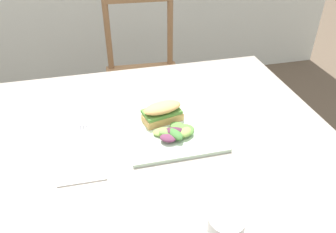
% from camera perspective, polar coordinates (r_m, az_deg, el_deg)
% --- Properties ---
extents(dining_table, '(1.12, 0.89, 0.74)m').
position_cam_1_polar(dining_table, '(0.97, -5.35, -11.04)').
color(dining_table, gray).
rests_on(dining_table, ground).
extents(chair_wooden_far, '(0.42, 0.42, 0.87)m').
position_cam_1_polar(chair_wooden_far, '(1.83, -4.15, 6.81)').
color(chair_wooden_far, '#8E6642').
rests_on(chair_wooden_far, ground).
extents(plate_lunch, '(0.25, 0.25, 0.01)m').
position_cam_1_polar(plate_lunch, '(0.93, 0.58, -2.12)').
color(plate_lunch, beige).
rests_on(plate_lunch, dining_table).
extents(sandwich_half_front, '(0.12, 0.09, 0.06)m').
position_cam_1_polar(sandwich_half_front, '(0.94, -0.98, 0.76)').
color(sandwich_half_front, tan).
rests_on(sandwich_half_front, plate_lunch).
extents(salad_mixed_greens, '(0.12, 0.10, 0.02)m').
position_cam_1_polar(salad_mixed_greens, '(0.89, 1.29, -2.65)').
color(salad_mixed_greens, '#84A84C').
rests_on(salad_mixed_greens, plate_lunch).
extents(napkin_folded, '(0.12, 0.26, 0.00)m').
position_cam_1_polar(napkin_folded, '(0.90, -14.51, -5.21)').
color(napkin_folded, silver).
rests_on(napkin_folded, dining_table).
extents(fork_on_napkin, '(0.03, 0.19, 0.00)m').
position_cam_1_polar(fork_on_napkin, '(0.91, -14.48, -4.34)').
color(fork_on_napkin, silver).
rests_on(fork_on_napkin, napkin_folded).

